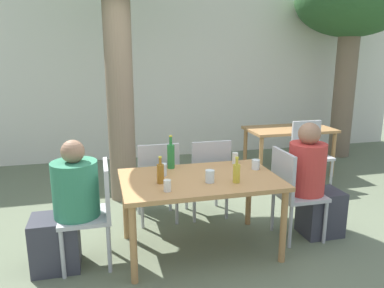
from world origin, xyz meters
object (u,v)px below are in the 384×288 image
(drinking_glass_0, at_px, (167,186))
(drinking_glass_2, at_px, (235,158))
(dining_table_front, at_px, (200,185))
(patio_chair_4, at_px, (309,150))
(person_seated_0, at_px, (66,212))
(green_bottle_2, at_px, (171,156))
(patio_chair_0, at_px, (95,208))
(drinking_glass_1, at_px, (256,164))
(patio_chair_2, at_px, (158,177))
(drinking_glass_3, at_px, (163,170))
(oil_cruet_0, at_px, (237,173))
(tree_far, at_px, (352,5))
(patio_chair_1, at_px, (292,189))
(patio_chair_3, at_px, (208,173))
(person_seated_1, at_px, (313,186))
(drinking_glass_4, at_px, (210,176))
(dining_table_back, at_px, (289,134))
(amber_bottle_1, at_px, (160,173))

(drinking_glass_0, xyz_separation_m, drinking_glass_2, (0.83, 0.62, 0.01))
(dining_table_front, bearing_deg, patio_chair_4, 34.45)
(person_seated_0, height_order, green_bottle_2, person_seated_0)
(patio_chair_0, xyz_separation_m, drinking_glass_1, (1.56, 0.11, 0.25))
(patio_chair_2, height_order, person_seated_0, person_seated_0)
(patio_chair_4, relative_size, drinking_glass_3, 7.95)
(oil_cruet_0, xyz_separation_m, green_bottle_2, (-0.48, 0.57, 0.04))
(dining_table_front, height_order, oil_cruet_0, oil_cruet_0)
(tree_far, xyz_separation_m, patio_chair_0, (-4.38, -2.70, -2.11))
(patio_chair_1, bearing_deg, drinking_glass_2, 54.45)
(patio_chair_3, relative_size, drinking_glass_2, 7.77)
(person_seated_1, height_order, drinking_glass_4, person_seated_1)
(person_seated_0, xyz_separation_m, oil_cruet_0, (1.47, -0.21, 0.30))
(patio_chair_4, relative_size, drinking_glass_0, 9.35)
(person_seated_1, xyz_separation_m, drinking_glass_1, (-0.59, 0.11, 0.24))
(dining_table_back, height_order, patio_chair_4, patio_chair_4)
(patio_chair_4, xyz_separation_m, amber_bottle_1, (-2.35, -1.41, 0.29))
(person_seated_1, bearing_deg, drinking_glass_3, 84.63)
(patio_chair_2, xyz_separation_m, oil_cruet_0, (0.57, -0.90, 0.29))
(patio_chair_1, distance_m, person_seated_1, 0.24)
(person_seated_0, relative_size, drinking_glass_0, 11.61)
(drinking_glass_0, bearing_deg, drinking_glass_4, 17.27)
(dining_table_back, relative_size, amber_bottle_1, 5.36)
(drinking_glass_2, xyz_separation_m, drinking_glass_3, (-0.80, -0.20, -0.00))
(dining_table_front, xyz_separation_m, patio_chair_2, (-0.29, 0.69, -0.12))
(tree_far, bearing_deg, green_bottle_2, -147.16)
(person_seated_1, bearing_deg, drinking_glass_4, 97.34)
(drinking_glass_2, bearing_deg, patio_chair_4, 33.93)
(person_seated_0, relative_size, person_seated_1, 0.96)
(oil_cruet_0, height_order, drinking_glass_0, oil_cruet_0)
(patio_chair_3, distance_m, person_seated_1, 1.14)
(amber_bottle_1, height_order, drinking_glass_3, amber_bottle_1)
(patio_chair_3, bearing_deg, patio_chair_4, -158.59)
(patio_chair_2, xyz_separation_m, amber_bottle_1, (-0.09, -0.75, 0.29))
(person_seated_1, xyz_separation_m, green_bottle_2, (-1.40, 0.36, 0.32))
(patio_chair_2, xyz_separation_m, drinking_glass_1, (0.89, -0.58, 0.25))
(patio_chair_0, bearing_deg, dining_table_back, 123.58)
(tree_far, bearing_deg, dining_table_back, -152.55)
(patio_chair_4, bearing_deg, dining_table_front, -145.55)
(patio_chair_1, distance_m, patio_chair_4, 1.69)
(amber_bottle_1, bearing_deg, person_seated_0, 175.77)
(patio_chair_2, bearing_deg, drinking_glass_3, 86.68)
(dining_table_front, xyz_separation_m, patio_chair_1, (0.96, 0.00, -0.12))
(tree_far, bearing_deg, dining_table_front, -141.76)
(person_seated_0, xyz_separation_m, green_bottle_2, (0.99, 0.36, 0.34))
(tree_far, height_order, patio_chair_0, tree_far)
(drinking_glass_2, bearing_deg, person_seated_1, -25.67)
(tree_far, relative_size, patio_chair_3, 3.65)
(dining_table_back, bearing_deg, drinking_glass_0, -136.37)
(dining_table_back, height_order, patio_chair_1, patio_chair_1)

